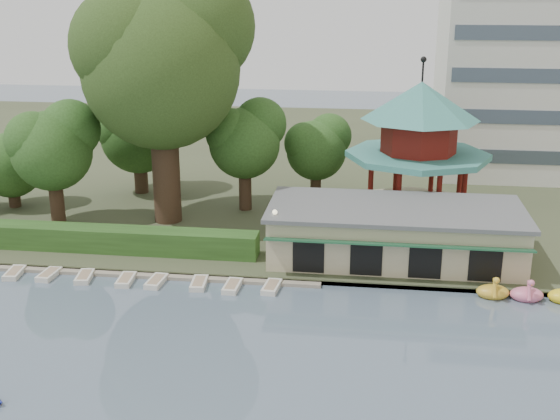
% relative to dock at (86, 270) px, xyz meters
% --- Properties ---
extents(shore, '(220.00, 70.00, 0.40)m').
position_rel_dock_xyz_m(shore, '(12.00, 34.80, 0.08)').
color(shore, '#424930').
rests_on(shore, ground).
extents(embankment, '(220.00, 0.60, 0.30)m').
position_rel_dock_xyz_m(embankment, '(12.00, 0.10, 0.03)').
color(embankment, gray).
rests_on(embankment, ground).
extents(dock, '(34.00, 1.60, 0.24)m').
position_rel_dock_xyz_m(dock, '(0.00, 0.00, 0.00)').
color(dock, gray).
rests_on(dock, ground).
extents(boathouse, '(18.60, 9.39, 3.90)m').
position_rel_dock_xyz_m(boathouse, '(22.00, 4.77, 2.25)').
color(boathouse, '#BCB08D').
rests_on(boathouse, shore).
extents(pavilion, '(12.40, 12.40, 13.50)m').
position_rel_dock_xyz_m(pavilion, '(24.00, 14.80, 7.36)').
color(pavilion, '#BCB08D').
rests_on(pavilion, shore).
extents(hedge, '(30.00, 2.00, 1.80)m').
position_rel_dock_xyz_m(hedge, '(-3.00, 3.30, 1.18)').
color(hedge, '#2D551F').
rests_on(hedge, shore).
extents(lamp_post, '(0.36, 0.36, 4.28)m').
position_rel_dock_xyz_m(lamp_post, '(13.50, 1.80, 3.22)').
color(lamp_post, black).
rests_on(lamp_post, shore).
extents(big_tree, '(14.12, 13.16, 20.89)m').
position_rel_dock_xyz_m(big_tree, '(3.17, 11.01, 14.12)').
color(big_tree, '#3A281C').
rests_on(big_tree, shore).
extents(small_trees, '(39.28, 17.10, 10.43)m').
position_rel_dock_xyz_m(small_trees, '(-2.39, 14.27, 6.07)').
color(small_trees, '#3A281C').
rests_on(small_trees, shore).
extents(moored_rowboats, '(29.67, 2.71, 0.36)m').
position_rel_dock_xyz_m(moored_rowboats, '(-0.71, -1.43, 0.06)').
color(moored_rowboats, silver).
rests_on(moored_rowboats, ground).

